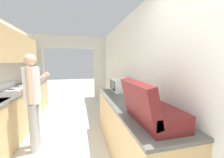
{
  "coord_description": "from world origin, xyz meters",
  "views": [
    {
      "loc": [
        0.31,
        -0.55,
        1.52
      ],
      "look_at": [
        1.11,
        2.69,
        1.11
      ],
      "focal_mm": 22.0,
      "sensor_mm": 36.0,
      "label": 1
    }
  ],
  "objects_px": {
    "range_oven": "(22,106)",
    "person": "(33,100)",
    "suitcase": "(149,109)",
    "microwave": "(121,85)"
  },
  "relations": [
    {
      "from": "person",
      "to": "suitcase",
      "type": "bearing_deg",
      "value": -133.23
    },
    {
      "from": "range_oven",
      "to": "suitcase",
      "type": "relative_size",
      "value": 1.54
    },
    {
      "from": "person",
      "to": "microwave",
      "type": "height_order",
      "value": "person"
    },
    {
      "from": "range_oven",
      "to": "person",
      "type": "relative_size",
      "value": 0.63
    },
    {
      "from": "suitcase",
      "to": "microwave",
      "type": "bearing_deg",
      "value": 83.54
    },
    {
      "from": "suitcase",
      "to": "microwave",
      "type": "height_order",
      "value": "suitcase"
    },
    {
      "from": "person",
      "to": "suitcase",
      "type": "relative_size",
      "value": 2.45
    },
    {
      "from": "range_oven",
      "to": "person",
      "type": "height_order",
      "value": "person"
    },
    {
      "from": "person",
      "to": "suitcase",
      "type": "distance_m",
      "value": 1.96
    },
    {
      "from": "range_oven",
      "to": "person",
      "type": "distance_m",
      "value": 1.4
    }
  ]
}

